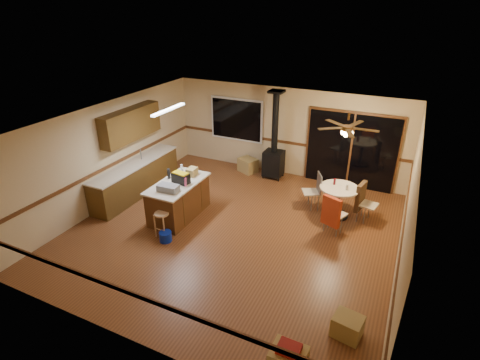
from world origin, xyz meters
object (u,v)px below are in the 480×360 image
Objects in this scene: bar_stool at (163,224)px; blue_bucket at (166,237)px; chair_right at (361,197)px; chair_left at (315,187)px; box_corner_a at (288,360)px; dining_table at (338,197)px; box_corner_b at (347,326)px; chair_near at (332,211)px; toolbox_grey at (168,188)px; toolbox_black at (181,178)px; kitchen_island at (179,199)px; box_under_window at (248,165)px; wood_stove at (274,155)px.

blue_bucket is at bearing -43.20° from bar_stool.
blue_bucket is 0.39× the size of chair_right.
blue_bucket is at bearing -132.20° from chair_left.
chair_left is 4.83m from box_corner_a.
dining_table is 3.72m from box_corner_b.
chair_near is 3.74m from box_corner_a.
box_corner_a reaches higher than blue_bucket.
bar_stool is 2.13× the size of blue_bucket.
toolbox_grey is 3.70m from chair_near.
blue_bucket is at bearing -77.23° from toolbox_black.
box_corner_a is at bearing -29.49° from bar_stool.
chair_right is at bearing 34.01° from bar_stool.
dining_table is 1.33× the size of chair_right.
bar_stool reaches higher than box_corner_b.
box_corner_a is (3.47, -1.90, 0.08)m from blue_bucket.
kitchen_island is 3.79× the size of box_corner_b.
bar_stool is 0.84× the size of chair_right.
toolbox_grey is 0.51× the size of dining_table.
box_corner_a is (-0.23, -4.67, -0.41)m from chair_right.
chair_left is at bearing 122.13° from chair_near.
box_under_window is at bearing 82.99° from toolbox_black.
toolbox_black is 0.45× the size of dining_table.
box_under_window is (-0.85, 0.05, -0.52)m from wood_stove.
dining_table is at bearing 37.02° from bar_stool.
wood_stove is at bearing 147.22° from dining_table.
chair_near is (3.21, 1.82, 0.48)m from blue_bucket.
kitchen_island is 2.40× the size of chair_near.
wood_stove is at bearing 66.91° from kitchen_island.
toolbox_black reaches higher than chair_near.
toolbox_black reaches higher than box_under_window.
toolbox_black reaches higher than box_corner_b.
chair_near is at bearing -57.87° from chair_left.
kitchen_island is 3.53× the size of toolbox_grey.
chair_right is (0.52, 0.09, 0.06)m from dining_table.
kitchen_island is 3.33m from wood_stove.
chair_right reaches higher than kitchen_island.
box_under_window is at bearing 128.27° from box_corner_b.
bar_stool is 0.30m from blue_bucket.
toolbox_black is 1.18m from bar_stool.
toolbox_grey is 0.81× the size of bar_stool.
box_corner_b is at bearing -13.92° from bar_stool.
box_corner_a is at bearing -61.10° from box_under_window.
chair_near is at bearing -45.69° from wood_stove.
chair_left is (1.59, -1.27, -0.14)m from wood_stove.
dining_table is (3.35, 2.52, 0.24)m from bar_stool.
toolbox_grey reaches higher than chair_right.
toolbox_black is 4.87m from box_corner_b.
box_corner_a is at bearing -33.87° from toolbox_grey.
kitchen_island is 4.85m from box_corner_b.
chair_left reaches higher than bar_stool.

